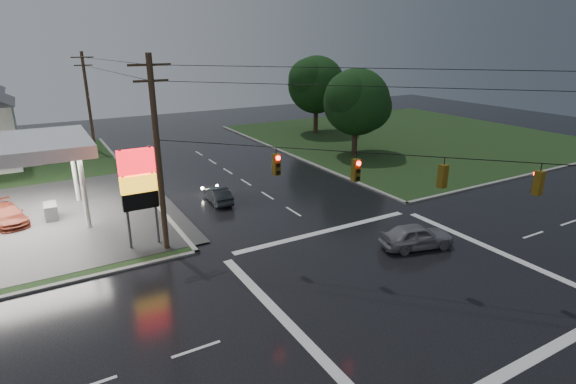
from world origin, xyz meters
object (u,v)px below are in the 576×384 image
pylon_sign (138,182)px  utility_pole_nw (158,154)px  utility_pole_n (88,101)px  tree_ne_near (358,102)px  car_crossing (417,236)px  car_pump (7,215)px  car_north (218,195)px  tree_ne_far (317,85)px

pylon_sign → utility_pole_nw: 2.22m
utility_pole_nw → utility_pole_n: 28.50m
tree_ne_near → car_crossing: size_ratio=2.09×
car_pump → car_north: bearing=-26.9°
utility_pole_nw → car_crossing: utility_pole_nw is taller
utility_pole_nw → car_pump: bearing=131.6°
tree_ne_far → utility_pole_nw: bearing=-137.4°
tree_ne_near → tree_ne_far: 12.39m
pylon_sign → utility_pole_n: bearing=87.9°
utility_pole_n → car_pump: utility_pole_n is taller
utility_pole_nw → pylon_sign: bearing=135.0°
tree_ne_far → car_pump: size_ratio=2.23×
pylon_sign → utility_pole_n: size_ratio=0.57×
tree_ne_near → car_pump: size_ratio=2.05×
pylon_sign → tree_ne_near: (24.64, 11.49, 1.55)m
car_north → pylon_sign: bearing=40.8°
utility_pole_nw → utility_pole_n: (0.00, 28.50, -0.25)m
tree_ne_near → car_crossing: tree_ne_near is taller
utility_pole_n → tree_ne_near: bearing=-34.1°
pylon_sign → car_crossing: size_ratio=1.40×
tree_ne_near → car_pump: bearing=-173.8°
utility_pole_nw → tree_ne_near: utility_pole_nw is taller
utility_pole_n → tree_ne_far: utility_pole_n is taller
utility_pole_nw → car_north: 9.66m
tree_ne_far → car_north: (-21.08, -18.48, -5.57)m
car_north → car_pump: car_pump is taller
utility_pole_n → tree_ne_far: bearing=-8.5°
pylon_sign → car_pump: bearing=131.2°
tree_ne_near → car_north: (-18.07, -6.48, -4.95)m
utility_pole_nw → car_crossing: (12.77, -7.11, -4.99)m
car_crossing → utility_pole_n: bearing=34.5°
utility_pole_n → car_north: bearing=-76.1°
tree_ne_near → car_pump: (-31.69, -3.43, -4.92)m
pylon_sign → car_pump: pylon_sign is taller
tree_ne_far → car_crossing: 34.95m
utility_pole_nw → utility_pole_n: utility_pole_nw is taller
pylon_sign → tree_ne_far: bearing=40.4°
car_north → car_crossing: size_ratio=0.86×
tree_ne_near → car_north: tree_ne_near is taller
tree_ne_near → tree_ne_far: bearing=75.9°
utility_pole_n → car_crossing: (12.77, -35.61, -4.74)m
tree_ne_near → utility_pole_nw: bearing=-152.1°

